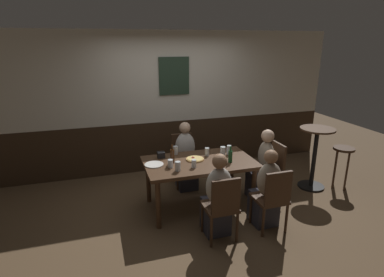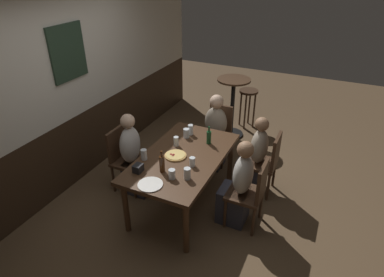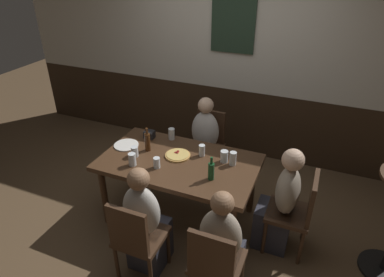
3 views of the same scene
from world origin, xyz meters
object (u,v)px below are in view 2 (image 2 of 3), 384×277
object	(u,v)px
person_mid_far	(135,160)
bar_stool	(248,98)
person_right_near	(254,160)
pint_glass_amber	(187,174)
chair_right_near	(267,161)
pint_glass_pale	(144,155)
dining_table	(183,161)
chair_mid_far	(124,156)
chair_mid_near	(252,191)
beer_bottle_green	(209,137)
chair_head_east	(218,131)
pint_glass_stout	(176,142)
pizza	(176,155)
beer_glass_tall	(186,134)
beer_bottle_brown	(162,164)
condiment_caddy	(138,168)
plate_white_large	(150,184)
person_mid_near	(238,189)
person_head_east	(214,137)
beer_glass_half	(192,162)
highball_clear	(191,130)
side_bar_table	(233,103)

from	to	relation	value
person_mid_far	bar_stool	xyz separation A→B (m)	(2.51, -0.80, 0.09)
person_right_near	pint_glass_amber	world-z (taller)	person_right_near
chair_right_near	pint_glass_pale	world-z (taller)	chair_right_near
dining_table	pint_glass_pale	xyz separation A→B (m)	(-0.26, 0.38, 0.14)
chair_mid_far	chair_mid_near	xyz separation A→B (m)	(-0.00, -1.75, 0.00)
beer_bottle_green	person_mid_far	bearing A→B (deg)	114.81
dining_table	person_mid_far	xyz separation A→B (m)	(-0.00, 0.71, -0.18)
chair_head_east	chair_mid_far	distance (m)	1.50
pint_glass_pale	pint_glass_stout	distance (m)	0.48
person_right_near	bar_stool	world-z (taller)	person_right_near
pizza	beer_glass_tall	size ratio (longest dim) A/B	2.15
chair_mid_near	beer_bottle_brown	world-z (taller)	beer_bottle_brown
person_mid_far	condiment_caddy	xyz separation A→B (m)	(-0.50, -0.41, 0.31)
dining_table	pizza	world-z (taller)	pizza
chair_mid_near	plate_white_large	distance (m)	1.17
person_mid_near	pint_glass_amber	bearing A→B (deg)	130.28
pint_glass_stout	chair_right_near	bearing A→B (deg)	-63.73
chair_mid_near	beer_bottle_brown	bearing A→B (deg)	112.60
beer_bottle_green	person_head_east	bearing A→B (deg)	14.85
chair_mid_near	condiment_caddy	world-z (taller)	chair_mid_near
chair_right_near	beer_glass_half	bearing A→B (deg)	141.34
person_mid_far	person_mid_near	distance (m)	1.43
chair_mid_near	pint_glass_amber	distance (m)	0.80
pizza	highball_clear	size ratio (longest dim) A/B	1.88
side_bar_table	pint_glass_amber	bearing A→B (deg)	-172.67
highball_clear	beer_glass_half	bearing A→B (deg)	-153.26
beer_bottle_green	pint_glass_amber	bearing A→B (deg)	-174.20
chair_mid_far	beer_bottle_green	world-z (taller)	beer_bottle_green
person_head_east	pint_glass_stout	xyz separation A→B (m)	(-0.87, 0.18, 0.32)
chair_mid_near	person_mid_near	bearing A→B (deg)	90.00
person_mid_near	bar_stool	xyz separation A→B (m)	(2.51, 0.63, 0.10)
chair_mid_far	pint_glass_pale	world-z (taller)	chair_mid_far
chair_mid_far	condiment_caddy	bearing A→B (deg)	-131.24
person_head_east	bar_stool	size ratio (longest dim) A/B	1.56
chair_mid_far	person_right_near	distance (m)	1.74
pint_glass_stout	condiment_caddy	distance (m)	0.70
pint_glass_pale	person_head_east	bearing A→B (deg)	-15.98
dining_table	chair_mid_near	world-z (taller)	chair_mid_near
person_mid_far	pint_glass_stout	distance (m)	0.65
person_head_east	pint_glass_amber	distance (m)	1.50
chair_right_near	person_mid_near	distance (m)	0.72
condiment_caddy	side_bar_table	xyz separation A→B (m)	(2.56, -0.24, -0.17)
person_mid_far	beer_bottle_green	distance (m)	1.04
chair_mid_near	plate_white_large	size ratio (longest dim) A/B	3.28
chair_right_near	plate_white_large	bearing A→B (deg)	145.70
beer_glass_half	condiment_caddy	world-z (taller)	beer_glass_half
person_mid_far	pint_glass_stout	bearing A→B (deg)	-71.27
chair_mid_near	beer_glass_half	xyz separation A→B (m)	(-0.15, 0.68, 0.29)
dining_table	pint_glass_pale	distance (m)	0.48
person_head_east	pizza	size ratio (longest dim) A/B	4.23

